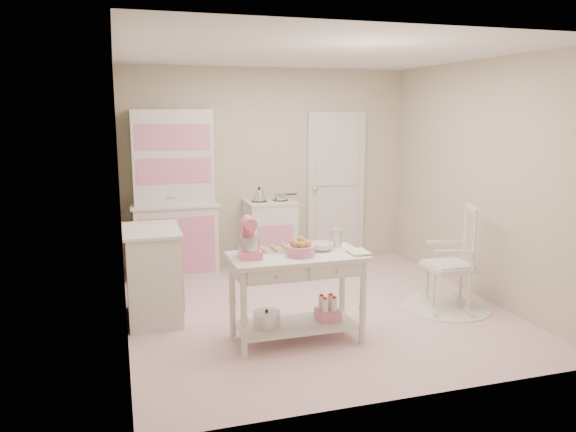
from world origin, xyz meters
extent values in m
plane|color=#C57B87|center=(0.00, 0.00, 0.00)|extent=(3.80, 3.80, 0.00)
cube|color=white|center=(0.00, 0.00, 2.60)|extent=(3.80, 3.80, 0.04)
cube|color=beige|center=(0.00, 1.90, 1.30)|extent=(3.80, 0.04, 2.60)
cube|color=beige|center=(0.00, -1.90, 1.30)|extent=(3.80, 0.04, 2.60)
cube|color=beige|center=(-1.90, 0.00, 1.30)|extent=(0.04, 3.80, 2.60)
cube|color=beige|center=(1.90, 0.00, 1.30)|extent=(0.04, 3.80, 2.60)
cube|color=silver|center=(0.95, 1.87, 1.02)|extent=(0.82, 0.05, 2.04)
cube|color=silver|center=(-1.26, 1.66, 1.04)|extent=(1.06, 0.50, 2.08)
cube|color=silver|center=(-0.06, 1.61, 0.46)|extent=(0.62, 0.57, 0.92)
cube|color=silver|center=(-1.63, 0.27, 0.46)|extent=(0.54, 0.84, 0.92)
cylinder|color=white|center=(1.35, -0.31, 0.01)|extent=(0.92, 0.92, 0.01)
cube|color=silver|center=(1.35, -0.31, 0.55)|extent=(0.70, 0.84, 1.10)
cube|color=silver|center=(-0.43, -0.66, 0.40)|extent=(1.20, 0.60, 0.80)
cube|color=pink|center=(-0.85, -0.64, 0.97)|extent=(0.21, 0.29, 0.34)
cube|color=silver|center=(-0.58, -0.48, 0.81)|extent=(0.34, 0.24, 0.02)
cylinder|color=pink|center=(-0.41, -0.71, 0.85)|extent=(0.25, 0.25, 0.09)
imported|color=white|center=(-0.17, -0.58, 0.83)|extent=(0.22, 0.22, 0.07)
cylinder|color=silver|center=(0.01, -0.50, 0.89)|extent=(0.10, 0.10, 0.17)
imported|color=white|center=(0.02, -0.78, 0.81)|extent=(0.18, 0.23, 0.02)
camera|label=1|loc=(-1.91, -5.24, 2.05)|focal=35.00mm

